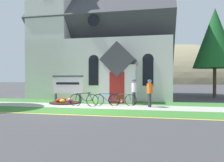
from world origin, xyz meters
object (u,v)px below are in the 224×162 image
cyclist_in_yellow_jersey (150,91)px  roadside_conifer (215,38)px  cyclist_in_orange_jersey (134,90)px  bicycle_white (122,100)px  bicycle_green (84,100)px  bicycle_silver (106,99)px  church_sign (68,85)px

cyclist_in_yellow_jersey → roadside_conifer: size_ratio=0.20×
roadside_conifer → cyclist_in_orange_jersey: bearing=-132.6°
bicycle_white → cyclist_in_yellow_jersey: (1.64, -0.28, 0.56)m
bicycle_green → cyclist_in_orange_jersey: (2.86, 1.28, 0.56)m
bicycle_silver → church_sign: bearing=160.5°
church_sign → cyclist_in_yellow_jersey: 5.76m
bicycle_silver → cyclist_in_orange_jersey: (1.63, 0.69, 0.57)m
church_sign → bicycle_green: church_sign is taller
cyclist_in_orange_jersey → bicycle_white: bearing=-136.3°
bicycle_white → roadside_conifer: bearing=47.1°
bicycle_white → bicycle_silver: bearing=-175.0°
church_sign → cyclist_in_yellow_jersey: size_ratio=1.40×
bicycle_silver → cyclist_in_yellow_jersey: 2.71m
roadside_conifer → church_sign: bearing=-149.2°
bicycle_white → cyclist_in_orange_jersey: cyclist_in_orange_jersey is taller
cyclist_in_orange_jersey → roadside_conifer: size_ratio=0.21×
roadside_conifer → bicycle_green: bearing=-138.4°
bicycle_white → bicycle_green: bearing=-163.1°
bicycle_silver → bicycle_white: bicycle_silver is taller
cyclist_in_yellow_jersey → cyclist_in_orange_jersey: cyclist_in_orange_jersey is taller
bicycle_green → roadside_conifer: size_ratio=0.23×
church_sign → cyclist_in_yellow_jersey: bearing=-12.5°
bicycle_silver → cyclist_in_orange_jersey: cyclist_in_orange_jersey is taller
bicycle_green → cyclist_in_orange_jersey: 3.18m
roadside_conifer → bicycle_white: bearing=-132.9°
church_sign → roadside_conifer: bearing=30.8°
roadside_conifer → cyclist_in_yellow_jersey: bearing=-124.4°
cyclist_in_yellow_jersey → roadside_conifer: bearing=55.6°
bicycle_green → cyclist_in_yellow_jersey: cyclist_in_yellow_jersey is taller
bicycle_silver → roadside_conifer: 12.03m
bicycle_silver → cyclist_in_orange_jersey: bearing=23.0°
bicycle_green → cyclist_in_yellow_jersey: size_ratio=1.12×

